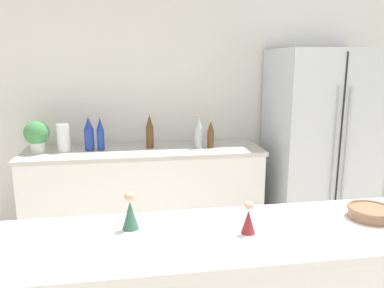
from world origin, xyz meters
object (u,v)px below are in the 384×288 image
at_px(back_bottle_0, 211,135).
at_px(back_bottle_1, 100,134).
at_px(paper_towel_roll, 64,138).
at_px(fruit_bowl, 371,212).
at_px(potted_plant, 37,135).
at_px(wise_man_figurine_blue, 130,213).
at_px(back_bottle_4, 150,132).
at_px(wise_man_figurine_crimson, 247,220).
at_px(refrigerator, 318,146).
at_px(back_bottle_2, 89,134).
at_px(back_bottle_3, 198,133).

xyz_separation_m(back_bottle_0, back_bottle_1, (-0.96, 0.05, 0.02)).
xyz_separation_m(paper_towel_roll, fruit_bowl, (1.59, -1.88, -0.00)).
xyz_separation_m(potted_plant, fruit_bowl, (1.80, -1.87, -0.04)).
relative_size(back_bottle_1, wise_man_figurine_blue, 1.82).
bearing_deg(fruit_bowl, back_bottle_0, 99.97).
bearing_deg(wise_man_figurine_blue, back_bottle_4, 84.81).
bearing_deg(back_bottle_1, potted_plant, -178.81).
relative_size(back_bottle_1, wise_man_figurine_crimson, 2.19).
xyz_separation_m(potted_plant, back_bottle_0, (1.48, -0.04, -0.04)).
bearing_deg(refrigerator, back_bottle_1, 177.61).
relative_size(back_bottle_0, back_bottle_2, 0.82).
bearing_deg(fruit_bowl, back_bottle_1, 124.26).
height_order(back_bottle_1, wise_man_figurine_blue, back_bottle_1).
bearing_deg(back_bottle_1, back_bottle_3, -2.86).
xyz_separation_m(back_bottle_3, fruit_bowl, (0.43, -1.84, -0.02)).
bearing_deg(back_bottle_2, fruit_bowl, -53.85).
bearing_deg(fruit_bowl, wise_man_figurine_blue, 176.81).
relative_size(refrigerator, paper_towel_roll, 7.37).
distance_m(back_bottle_2, wise_man_figurine_crimson, 2.10).
height_order(back_bottle_3, back_bottle_4, back_bottle_4).
xyz_separation_m(potted_plant, back_bottle_4, (0.94, 0.04, -0.01)).
bearing_deg(back_bottle_3, back_bottle_0, -6.42).
relative_size(potted_plant, paper_towel_roll, 1.13).
xyz_separation_m(wise_man_figurine_blue, wise_man_figurine_crimson, (0.45, -0.11, -0.01)).
distance_m(back_bottle_2, back_bottle_4, 0.52).
height_order(refrigerator, back_bottle_4, refrigerator).
bearing_deg(back_bottle_0, potted_plant, 178.29).
xyz_separation_m(refrigerator, wise_man_figurine_crimson, (-1.27, -1.85, 0.16)).
bearing_deg(back_bottle_4, paper_towel_roll, -177.75).
relative_size(back_bottle_1, back_bottle_4, 0.96).
bearing_deg(back_bottle_0, back_bottle_4, 171.59).
bearing_deg(back_bottle_1, back_bottle_4, 3.28).
bearing_deg(wise_man_figurine_crimson, back_bottle_0, 82.42).
distance_m(paper_towel_roll, back_bottle_4, 0.73).
relative_size(refrigerator, back_bottle_3, 6.18).
relative_size(paper_towel_roll, back_bottle_3, 0.84).
bearing_deg(back_bottle_2, wise_man_figurine_crimson, -67.46).
bearing_deg(potted_plant, back_bottle_2, 2.17).
bearing_deg(wise_man_figurine_crimson, fruit_bowl, 5.62).
height_order(back_bottle_0, back_bottle_4, back_bottle_4).
bearing_deg(potted_plant, back_bottle_1, 1.19).
xyz_separation_m(back_bottle_3, wise_man_figurine_crimson, (-0.14, -1.89, 0.01)).
bearing_deg(back_bottle_3, potted_plant, 178.67).
relative_size(back_bottle_3, back_bottle_4, 0.94).
height_order(wise_man_figurine_blue, wise_man_figurine_crimson, wise_man_figurine_blue).
bearing_deg(fruit_bowl, potted_plant, 133.91).
distance_m(paper_towel_roll, wise_man_figurine_blue, 1.90).
relative_size(back_bottle_2, back_bottle_3, 1.05).
bearing_deg(back_bottle_1, paper_towel_roll, -179.17).
bearing_deg(back_bottle_3, back_bottle_2, 177.12).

